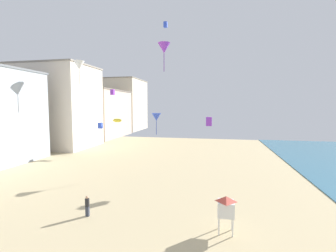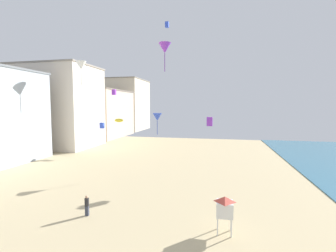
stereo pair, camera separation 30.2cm
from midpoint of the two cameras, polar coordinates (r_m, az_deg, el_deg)
boardwalk_hotel_mid at (r=57.00m, az=-25.83°, el=4.16°), size 17.42×12.47×17.08m
boardwalk_hotel_far at (r=71.63m, az=-17.32°, el=2.85°), size 16.07×18.96×13.13m
boardwalk_hotel_distant at (r=89.90m, az=-11.10°, el=4.94°), size 15.05×17.36×18.25m
kite_flyer at (r=20.81m, az=-19.02°, el=-17.26°), size 0.34×0.34×1.64m
lifeguard_stand at (r=17.56m, az=13.07°, el=-18.11°), size 1.10×1.10×2.55m
kite_blue_box at (r=44.78m, az=-15.95°, el=0.10°), size 0.67×0.67×1.06m
kite_blue_delta at (r=31.62m, az=-3.06°, el=2.13°), size 1.24×1.24×2.83m
kite_white_delta at (r=43.00m, az=-20.53°, el=13.33°), size 1.74×1.74×3.96m
kite_blue_box_2 at (r=45.27m, az=-0.81°, el=22.92°), size 0.61×0.61×0.95m
kite_purple_box at (r=39.43m, az=-13.25°, el=7.82°), size 0.55×0.55×0.87m
kite_purple_delta at (r=30.33m, az=-1.25°, el=18.00°), size 1.50×1.50×3.41m
kite_purple_box_2 at (r=28.41m, az=9.40°, el=1.06°), size 0.66×0.66×1.04m
kite_yellow_parafoil at (r=45.02m, az=-12.13°, el=1.31°), size 1.70×0.47×0.66m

